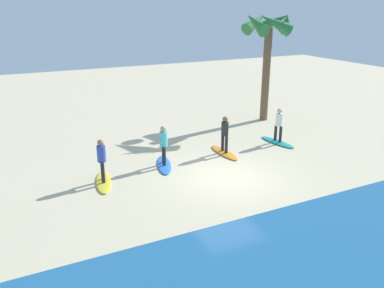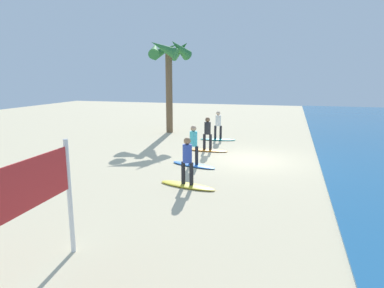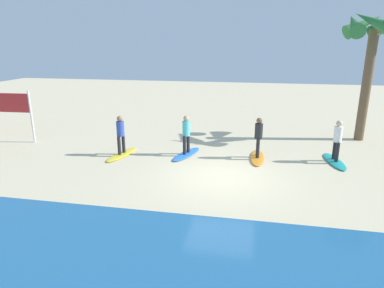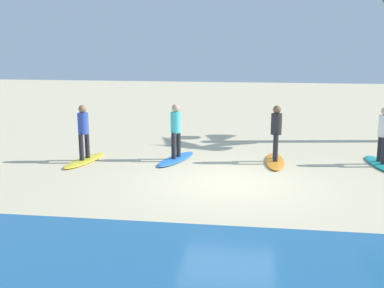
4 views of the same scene
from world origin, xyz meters
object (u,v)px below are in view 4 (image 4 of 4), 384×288
Objects in this scene: surfboard_orange at (275,161)px; surfer_orange at (276,129)px; surfboard_yellow at (85,160)px; surfboard_blue at (176,159)px; surfer_yellow at (83,128)px; surfer_teal at (384,131)px; surfer_blue at (176,127)px; surfboard_teal at (381,164)px.

surfer_orange is at bearing -0.00° from surfboard_orange.
surfboard_blue is at bearing 113.60° from surfboard_yellow.
surfboard_blue is 2.93m from surfer_yellow.
surfer_teal reaches higher than surfboard_blue.
surfer_yellow is at bearing 11.70° from surfer_blue.
surfboard_blue is (6.05, 0.23, -0.99)m from surfer_teal.
surfboard_teal is 1.28× the size of surfer_blue.
surfer_orange is 1.00× the size of surfer_yellow.
surfboard_orange is (3.06, 0.11, -0.99)m from surfer_teal.
surfer_teal is at bearing 107.06° from surfboard_yellow.
surfboard_teal is 3.22m from surfer_orange.
surfer_orange is at bearing -177.60° from surfer_blue.
surfer_yellow is (2.70, 0.56, 0.99)m from surfboard_blue.
surfer_blue is (2.99, 0.13, 0.00)m from surfer_orange.
surfer_blue is at bearing 2.40° from surfer_orange.
surfboard_yellow is 0.99m from surfer_yellow.
surfboard_orange is 1.00× the size of surfboard_yellow.
surfboard_orange is 2.99m from surfboard_blue.
surfboard_teal and surfboard_blue have the same top height.
surfer_teal and surfer_blue have the same top height.
surfer_teal is at bearing 91.71° from surfboard_orange.
surfer_blue is 2.76m from surfer_yellow.
surfboard_blue is at bearing 2.18° from surfer_teal.
surfer_yellow is (0.00, 0.00, 0.99)m from surfboard_yellow.
surfer_teal is 1.00× the size of surfer_blue.
surfer_teal is 0.78× the size of surfboard_orange.
surfer_teal is 8.84m from surfboard_yellow.
surfboard_teal is 8.79m from surfboard_yellow.
surfboard_yellow is (8.75, 0.79, -0.99)m from surfer_teal.
surfboard_teal is 6.05m from surfboard_blue.
surfboard_teal is 3.07m from surfboard_orange.
surfboard_blue is at bearing 2.40° from surfer_orange.
surfer_orange reaches higher than surfboard_yellow.
surfer_orange reaches higher than surfboard_blue.
surfboard_orange is 1.00× the size of surfboard_blue.
surfboard_teal is at bearing 109.83° from surfboard_blue.
surfer_orange is (0.00, 0.00, 0.99)m from surfboard_orange.
surfer_blue reaches higher than surfboard_teal.
surfboard_teal is at bearing 91.71° from surfboard_orange.
surfer_blue reaches higher than surfboard_yellow.
surfboard_yellow is at bearing -92.48° from surfboard_teal.
surfer_orange is 3.15m from surfboard_blue.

